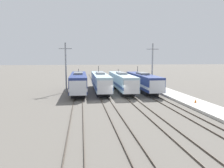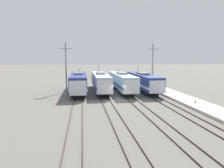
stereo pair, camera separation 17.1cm
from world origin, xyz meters
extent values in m
plane|color=#666059|center=(0.00, 0.00, 0.00)|extent=(400.00, 400.00, 0.00)
cube|color=#4C4238|center=(-7.51, 0.00, 0.07)|extent=(0.07, 120.00, 0.15)
cube|color=#4C4238|center=(-6.07, 0.00, 0.07)|extent=(0.07, 120.00, 0.15)
cube|color=#4C4238|center=(-2.98, 0.00, 0.07)|extent=(0.07, 120.00, 0.15)
cube|color=#4C4238|center=(-1.55, 0.00, 0.07)|extent=(0.07, 120.00, 0.15)
cube|color=#4C4238|center=(1.55, 0.00, 0.07)|extent=(0.07, 120.00, 0.15)
cube|color=#4C4238|center=(2.98, 0.00, 0.07)|extent=(0.07, 120.00, 0.15)
cube|color=#4C4238|center=(6.07, 0.00, 0.07)|extent=(0.07, 120.00, 0.15)
cube|color=#4C4238|center=(7.51, 0.00, 0.07)|extent=(0.07, 120.00, 0.15)
cube|color=black|center=(-6.79, 4.37, 0.47)|extent=(2.61, 3.92, 0.95)
cube|color=black|center=(-6.79, 13.27, 0.47)|extent=(2.61, 3.92, 0.95)
cube|color=navy|center=(-6.79, 8.82, 2.40)|extent=(3.07, 17.80, 2.89)
cube|color=silver|center=(-6.79, 8.82, 1.82)|extent=(3.11, 17.84, 0.52)
cube|color=silver|center=(-6.79, 1.01, 2.18)|extent=(2.82, 2.39, 2.46)
cube|color=black|center=(-6.79, -0.10, 2.72)|extent=(2.40, 0.08, 0.69)
cube|color=slate|center=(-6.79, 8.82, 4.02)|extent=(1.69, 4.45, 0.35)
cylinder|color=#38383D|center=(-6.79, 12.73, 4.28)|extent=(0.12, 0.12, 0.87)
cube|color=#232326|center=(-2.26, 5.41, 0.47)|extent=(2.43, 4.22, 0.95)
cube|color=#232326|center=(-2.26, 14.99, 0.47)|extent=(2.43, 4.22, 0.95)
cube|color=#9EBCCC|center=(-2.26, 10.20, 2.35)|extent=(2.86, 19.17, 2.80)
cube|color=navy|center=(-2.26, 10.20, 1.79)|extent=(2.90, 19.21, 0.50)
cube|color=silver|center=(-2.26, 1.56, 2.14)|extent=(2.63, 2.08, 2.38)
cube|color=black|center=(-2.26, 0.59, 2.66)|extent=(2.24, 0.08, 0.67)
cube|color=gray|center=(-2.26, 10.20, 3.92)|extent=(1.57, 4.79, 0.35)
cylinder|color=#38383D|center=(-2.26, 14.42, 4.51)|extent=(0.12, 0.12, 1.54)
cube|color=#232326|center=(2.26, 5.00, 0.47)|extent=(2.52, 4.21, 0.95)
cube|color=#232326|center=(2.26, 14.57, 0.47)|extent=(2.52, 4.21, 0.95)
cube|color=#9EBCCC|center=(2.26, 9.79, 2.33)|extent=(2.97, 19.14, 2.76)
cube|color=navy|center=(2.26, 9.79, 1.78)|extent=(3.01, 19.18, 0.50)
cube|color=silver|center=(2.26, 1.10, 2.12)|extent=(2.73, 1.97, 2.35)
cube|color=black|center=(2.26, 0.20, 2.64)|extent=(2.32, 0.08, 0.66)
cube|color=gray|center=(2.26, 9.79, 3.89)|extent=(1.63, 4.78, 0.35)
cylinder|color=#38383D|center=(2.26, 14.00, 4.15)|extent=(0.12, 0.12, 0.88)
cube|color=black|center=(6.79, 4.88, 0.47)|extent=(2.61, 4.12, 0.95)
cube|color=black|center=(6.79, 14.24, 0.47)|extent=(2.61, 4.12, 0.95)
cube|color=navy|center=(6.79, 9.56, 2.29)|extent=(3.08, 18.73, 2.68)
cube|color=silver|center=(6.79, 9.56, 1.75)|extent=(3.12, 18.77, 0.48)
cube|color=silver|center=(6.79, 1.34, 2.09)|extent=(2.83, 2.49, 2.28)
cube|color=black|center=(6.79, 0.17, 2.59)|extent=(2.41, 0.08, 0.64)
cube|color=slate|center=(6.79, 9.56, 3.81)|extent=(1.69, 4.68, 0.35)
cylinder|color=#38383D|center=(6.79, 13.68, 4.39)|extent=(0.12, 0.12, 1.51)
cylinder|color=gray|center=(-9.35, 10.16, 5.10)|extent=(0.32, 0.32, 10.20)
cube|color=gray|center=(-9.35, 10.16, 8.98)|extent=(2.67, 0.16, 0.16)
cylinder|color=gray|center=(9.15, 10.16, 5.10)|extent=(0.32, 0.32, 10.20)
cube|color=gray|center=(9.15, 10.16, 8.98)|extent=(2.67, 0.16, 0.16)
cube|color=beige|center=(10.99, 0.00, 0.18)|extent=(4.00, 120.00, 0.36)
cone|color=orange|center=(10.84, -5.40, 0.63)|extent=(0.35, 0.35, 0.53)
camera|label=1|loc=(-6.19, -35.75, 7.05)|focal=35.00mm
camera|label=2|loc=(-6.02, -35.77, 7.05)|focal=35.00mm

